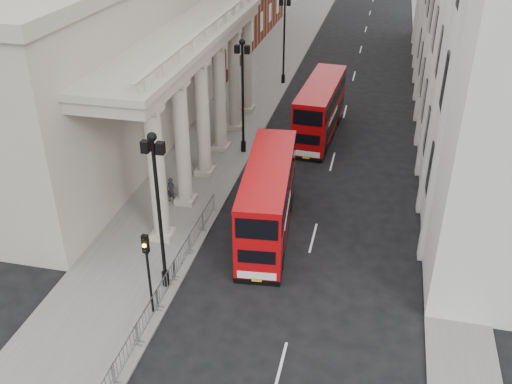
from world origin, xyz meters
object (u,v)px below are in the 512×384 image
at_px(bus_far, 320,108).
at_px(pedestrian_a, 171,190).
at_px(lamp_post_south, 158,203).
at_px(lamp_post_north, 284,33).
at_px(pedestrian_b, 185,159).
at_px(lamp_post_mid, 243,89).
at_px(traffic_light, 147,260).
at_px(bus_near, 268,198).
at_px(pedestrian_c, 222,133).

relative_size(bus_far, pedestrian_a, 6.19).
relative_size(lamp_post_south, lamp_post_north, 1.00).
bearing_deg(lamp_post_north, pedestrian_b, -99.15).
xyz_separation_m(lamp_post_mid, pedestrian_a, (-2.61, -8.12, -3.98)).
xyz_separation_m(traffic_light, pedestrian_b, (-3.28, 14.26, -2.21)).
height_order(lamp_post_south, pedestrian_b, lamp_post_south).
distance_m(lamp_post_north, bus_near, 26.39).
relative_size(lamp_post_south, traffic_light, 1.93).
distance_m(lamp_post_north, traffic_light, 34.07).
relative_size(traffic_light, pedestrian_b, 2.79).
distance_m(bus_near, pedestrian_a, 6.91).
xyz_separation_m(lamp_post_south, pedestrian_a, (-2.61, 7.88, -3.98)).
relative_size(lamp_post_south, bus_far, 0.83).
relative_size(lamp_post_mid, lamp_post_north, 1.00).
bearing_deg(lamp_post_mid, traffic_light, -89.68).
height_order(bus_near, pedestrian_a, bus_near).
height_order(lamp_post_north, bus_near, lamp_post_north).
height_order(bus_far, pedestrian_a, bus_far).
bearing_deg(lamp_post_north, bus_near, -81.40).
height_order(lamp_post_south, traffic_light, lamp_post_south).
xyz_separation_m(lamp_post_south, lamp_post_north, (0.00, 32.00, 0.00)).
bearing_deg(pedestrian_b, lamp_post_north, -104.04).
height_order(lamp_post_mid, pedestrian_a, lamp_post_mid).
distance_m(lamp_post_north, pedestrian_b, 20.41).
bearing_deg(lamp_post_mid, lamp_post_north, 90.00).
height_order(traffic_light, pedestrian_a, traffic_light).
bearing_deg(pedestrian_c, lamp_post_north, 110.10).
relative_size(lamp_post_mid, bus_far, 0.83).
bearing_deg(pedestrian_b, lamp_post_south, 99.68).
relative_size(lamp_post_north, pedestrian_c, 4.70).
height_order(bus_far, pedestrian_b, bus_far).
relative_size(lamp_post_north, traffic_light, 1.93).
relative_size(lamp_post_north, bus_near, 0.82).
relative_size(lamp_post_mid, pedestrian_a, 5.15).
distance_m(lamp_post_south, pedestrian_c, 17.55).
bearing_deg(pedestrian_c, traffic_light, -56.38).
height_order(lamp_post_north, bus_far, lamp_post_north).
relative_size(lamp_post_south, pedestrian_b, 5.39).
height_order(bus_near, pedestrian_b, bus_near).
relative_size(traffic_light, bus_far, 0.43).
relative_size(lamp_post_mid, bus_near, 0.82).
distance_m(bus_near, bus_far, 14.47).
distance_m(lamp_post_south, lamp_post_north, 32.00).
xyz_separation_m(lamp_post_south, bus_near, (3.93, 6.04, -2.67)).
distance_m(lamp_post_mid, traffic_light, 18.11).
height_order(lamp_post_north, pedestrian_c, lamp_post_north).
height_order(lamp_post_north, pedestrian_b, lamp_post_north).
xyz_separation_m(traffic_light, bus_far, (4.92, 22.49, -0.88)).
relative_size(bus_near, pedestrian_a, 6.26).
distance_m(bus_far, pedestrian_c, 7.88).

